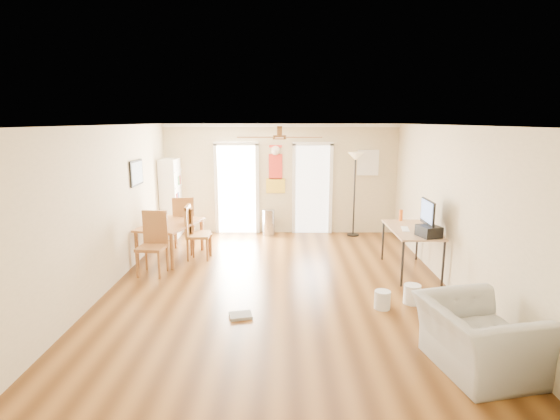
{
  "coord_description": "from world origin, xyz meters",
  "views": [
    {
      "loc": [
        0.05,
        -6.79,
        2.67
      ],
      "look_at": [
        0.0,
        0.6,
        1.15
      ],
      "focal_mm": 27.95,
      "sensor_mm": 36.0,
      "label": 1
    }
  ],
  "objects_px": {
    "wastebasket_b": "(382,300)",
    "armchair": "(477,338)",
    "printer": "(429,231)",
    "bookshelf": "(172,198)",
    "dining_table": "(171,241)",
    "torchiere_lamp": "(354,195)",
    "dining_chair_near": "(151,244)",
    "wastebasket_a": "(412,294)",
    "dining_chair_right_a": "(201,231)",
    "dining_chair_far": "(184,221)",
    "dining_chair_right_b": "(198,233)",
    "computer_desk": "(410,250)",
    "trash_can": "(269,222)"
  },
  "relations": [
    {
      "from": "wastebasket_b",
      "to": "armchair",
      "type": "distance_m",
      "value": 1.72
    },
    {
      "from": "printer",
      "to": "wastebasket_b",
      "type": "bearing_deg",
      "value": -148.9
    },
    {
      "from": "bookshelf",
      "to": "dining_table",
      "type": "xyz_separation_m",
      "value": [
        0.4,
        -1.73,
        -0.55
      ]
    },
    {
      "from": "bookshelf",
      "to": "torchiere_lamp",
      "type": "relative_size",
      "value": 0.92
    },
    {
      "from": "dining_chair_near",
      "to": "printer",
      "type": "distance_m",
      "value": 4.72
    },
    {
      "from": "wastebasket_a",
      "to": "armchair",
      "type": "distance_m",
      "value": 1.78
    },
    {
      "from": "torchiere_lamp",
      "to": "armchair",
      "type": "distance_m",
      "value": 5.73
    },
    {
      "from": "bookshelf",
      "to": "dining_chair_right_a",
      "type": "xyz_separation_m",
      "value": [
        0.95,
        -1.51,
        -0.42
      ]
    },
    {
      "from": "wastebasket_a",
      "to": "wastebasket_b",
      "type": "xyz_separation_m",
      "value": [
        -0.48,
        -0.19,
        -0.01
      ]
    },
    {
      "from": "dining_table",
      "to": "printer",
      "type": "relative_size",
      "value": 3.93
    },
    {
      "from": "wastebasket_b",
      "to": "dining_chair_far",
      "type": "bearing_deg",
      "value": 137.86
    },
    {
      "from": "dining_chair_near",
      "to": "armchair",
      "type": "xyz_separation_m",
      "value": [
        4.4,
        -2.98,
        -0.18
      ]
    },
    {
      "from": "dining_chair_right_a",
      "to": "torchiere_lamp",
      "type": "xyz_separation_m",
      "value": [
        3.31,
        1.53,
        0.49
      ]
    },
    {
      "from": "dining_table",
      "to": "armchair",
      "type": "distance_m",
      "value": 5.83
    },
    {
      "from": "dining_chair_right_b",
      "to": "dining_chair_far",
      "type": "xyz_separation_m",
      "value": [
        -0.48,
        0.91,
        0.02
      ]
    },
    {
      "from": "dining_chair_near",
      "to": "wastebasket_b",
      "type": "relative_size",
      "value": 4.14
    },
    {
      "from": "dining_chair_far",
      "to": "computer_desk",
      "type": "bearing_deg",
      "value": 148.82
    },
    {
      "from": "dining_chair_far",
      "to": "armchair",
      "type": "bearing_deg",
      "value": 120.85
    },
    {
      "from": "dining_chair_near",
      "to": "armchair",
      "type": "bearing_deg",
      "value": -28.44
    },
    {
      "from": "dining_chair_right_a",
      "to": "wastebasket_b",
      "type": "xyz_separation_m",
      "value": [
        3.09,
        -2.58,
        -0.36
      ]
    },
    {
      "from": "bookshelf",
      "to": "dining_table",
      "type": "distance_m",
      "value": 1.86
    },
    {
      "from": "printer",
      "to": "dining_chair_far",
      "type": "bearing_deg",
      "value": 137.91
    },
    {
      "from": "dining_chair_far",
      "to": "armchair",
      "type": "distance_m",
      "value": 6.4
    },
    {
      "from": "torchiere_lamp",
      "to": "dining_chair_right_a",
      "type": "bearing_deg",
      "value": -155.24
    },
    {
      "from": "wastebasket_a",
      "to": "printer",
      "type": "bearing_deg",
      "value": 60.88
    },
    {
      "from": "printer",
      "to": "armchair",
      "type": "distance_m",
      "value": 2.68
    },
    {
      "from": "trash_can",
      "to": "armchair",
      "type": "relative_size",
      "value": 0.53
    },
    {
      "from": "torchiere_lamp",
      "to": "bookshelf",
      "type": "bearing_deg",
      "value": -179.75
    },
    {
      "from": "bookshelf",
      "to": "torchiere_lamp",
      "type": "bearing_deg",
      "value": -11.04
    },
    {
      "from": "dining_chair_right_b",
      "to": "printer",
      "type": "distance_m",
      "value": 4.26
    },
    {
      "from": "torchiere_lamp",
      "to": "computer_desk",
      "type": "xyz_separation_m",
      "value": [
        0.61,
        -2.54,
        -0.58
      ]
    },
    {
      "from": "bookshelf",
      "to": "wastebasket_a",
      "type": "distance_m",
      "value": 6.02
    },
    {
      "from": "dining_chair_right_a",
      "to": "trash_can",
      "type": "relative_size",
      "value": 1.6
    },
    {
      "from": "dining_chair_right_a",
      "to": "dining_chair_right_b",
      "type": "bearing_deg",
      "value": 164.79
    },
    {
      "from": "dining_table",
      "to": "computer_desk",
      "type": "height_order",
      "value": "computer_desk"
    },
    {
      "from": "dining_chair_far",
      "to": "torchiere_lamp",
      "type": "height_order",
      "value": "torchiere_lamp"
    },
    {
      "from": "bookshelf",
      "to": "computer_desk",
      "type": "height_order",
      "value": "bookshelf"
    },
    {
      "from": "dining_chair_right_b",
      "to": "dining_table",
      "type": "bearing_deg",
      "value": 84.66
    },
    {
      "from": "dining_chair_right_b",
      "to": "wastebasket_b",
      "type": "xyz_separation_m",
      "value": [
        3.09,
        -2.33,
        -0.39
      ]
    },
    {
      "from": "dining_chair_right_b",
      "to": "armchair",
      "type": "xyz_separation_m",
      "value": [
        3.75,
        -3.9,
        -0.15
      ]
    },
    {
      "from": "wastebasket_a",
      "to": "dining_chair_far",
      "type": "bearing_deg",
      "value": 143.08
    },
    {
      "from": "torchiere_lamp",
      "to": "wastebasket_b",
      "type": "xyz_separation_m",
      "value": [
        -0.23,
        -4.11,
        -0.85
      ]
    },
    {
      "from": "dining_table",
      "to": "torchiere_lamp",
      "type": "xyz_separation_m",
      "value": [
        3.86,
        1.75,
        0.63
      ]
    },
    {
      "from": "wastebasket_b",
      "to": "armchair",
      "type": "xyz_separation_m",
      "value": [
        0.66,
        -1.57,
        0.24
      ]
    },
    {
      "from": "dining_chair_near",
      "to": "dining_chair_far",
      "type": "bearing_deg",
      "value": 90.47
    },
    {
      "from": "dining_table",
      "to": "dining_chair_right_b",
      "type": "relative_size",
      "value": 1.33
    },
    {
      "from": "dining_chair_right_b",
      "to": "dining_chair_far",
      "type": "distance_m",
      "value": 1.03
    },
    {
      "from": "wastebasket_a",
      "to": "armchair",
      "type": "relative_size",
      "value": 0.25
    },
    {
      "from": "computer_desk",
      "to": "armchair",
      "type": "distance_m",
      "value": 3.15
    },
    {
      "from": "wastebasket_b",
      "to": "wastebasket_a",
      "type": "bearing_deg",
      "value": 21.14
    }
  ]
}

